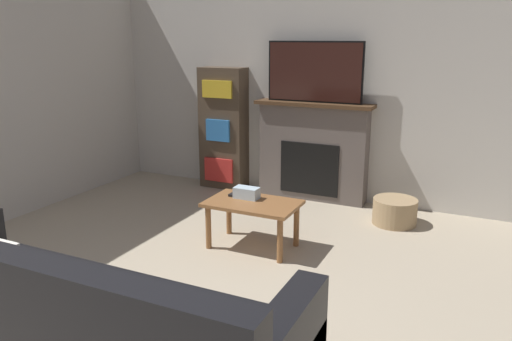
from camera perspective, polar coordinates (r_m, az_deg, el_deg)
name	(u,v)px	position (r m, az deg, el deg)	size (l,w,h in m)	color
wall_back	(333,80)	(5.68, 8.75, 10.15)	(6.44, 0.06, 2.70)	beige
fireplace	(313,151)	(5.71, 6.50, 2.25)	(1.34, 0.28, 1.12)	#605651
tv	(315,72)	(5.56, 6.71, 11.12)	(1.08, 0.03, 0.66)	black
couch	(74,332)	(2.95, -20.05, -16.91)	(2.48, 0.85, 0.87)	black
coffee_table	(253,209)	(4.38, -0.39, -4.43)	(0.80, 0.50, 0.42)	brown
tissue_box	(247,193)	(4.44, -1.08, -2.56)	(0.22, 0.12, 0.10)	silver
remote_control	(234,194)	(4.55, -2.54, -2.64)	(0.04, 0.15, 0.02)	black
bookshelf	(223,129)	(6.11, -3.74, 4.78)	(0.56, 0.29, 1.47)	#4C3D2D
storage_basket	(395,211)	(5.19, 15.57, -4.52)	(0.43, 0.43, 0.26)	tan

